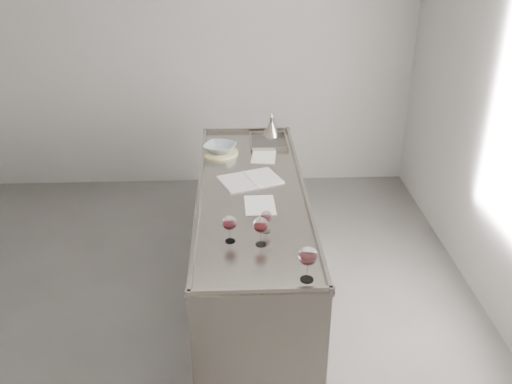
{
  "coord_description": "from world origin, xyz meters",
  "views": [
    {
      "loc": [
        0.37,
        -3.28,
        2.71
      ],
      "look_at": [
        0.52,
        0.12,
        1.02
      ],
      "focal_mm": 40.0,
      "sensor_mm": 36.0,
      "label": 1
    }
  ],
  "objects_px": {
    "wine_glass_right": "(308,257)",
    "wine_funnel": "(272,129)",
    "wine_glass_middle": "(261,226)",
    "wine_glass_small": "(266,217)",
    "ceramic_bowl": "(220,148)",
    "notebook": "(250,180)",
    "counter": "(252,248)",
    "wine_glass_left": "(230,223)"
  },
  "relations": [
    {
      "from": "wine_funnel",
      "to": "ceramic_bowl",
      "type": "bearing_deg",
      "value": -138.5
    },
    {
      "from": "wine_glass_small",
      "to": "ceramic_bowl",
      "type": "bearing_deg",
      "value": 103.32
    },
    {
      "from": "wine_glass_small",
      "to": "wine_funnel",
      "type": "height_order",
      "value": "wine_funnel"
    },
    {
      "from": "wine_glass_left",
      "to": "wine_funnel",
      "type": "xyz_separation_m",
      "value": [
        0.36,
        1.75,
        -0.06
      ]
    },
    {
      "from": "notebook",
      "to": "wine_funnel",
      "type": "bearing_deg",
      "value": 55.86
    },
    {
      "from": "wine_glass_small",
      "to": "wine_funnel",
      "type": "xyz_separation_m",
      "value": [
        0.15,
        1.64,
        -0.03
      ]
    },
    {
      "from": "wine_glass_middle",
      "to": "ceramic_bowl",
      "type": "bearing_deg",
      "value": 100.38
    },
    {
      "from": "wine_glass_right",
      "to": "wine_glass_small",
      "type": "bearing_deg",
      "value": 109.92
    },
    {
      "from": "wine_funnel",
      "to": "counter",
      "type": "bearing_deg",
      "value": -101.11
    },
    {
      "from": "counter",
      "to": "wine_funnel",
      "type": "height_order",
      "value": "wine_funnel"
    },
    {
      "from": "wine_glass_small",
      "to": "ceramic_bowl",
      "type": "height_order",
      "value": "wine_glass_small"
    },
    {
      "from": "wine_glass_middle",
      "to": "ceramic_bowl",
      "type": "xyz_separation_m",
      "value": [
        -0.26,
        1.4,
        -0.08
      ]
    },
    {
      "from": "wine_glass_right",
      "to": "ceramic_bowl",
      "type": "relative_size",
      "value": 0.82
    },
    {
      "from": "counter",
      "to": "wine_glass_middle",
      "type": "height_order",
      "value": "wine_glass_middle"
    },
    {
      "from": "counter",
      "to": "notebook",
      "type": "relative_size",
      "value": 4.91
    },
    {
      "from": "wine_glass_right",
      "to": "counter",
      "type": "bearing_deg",
      "value": 103.22
    },
    {
      "from": "counter",
      "to": "ceramic_bowl",
      "type": "xyz_separation_m",
      "value": [
        -0.23,
        0.69,
        0.52
      ]
    },
    {
      "from": "wine_glass_middle",
      "to": "wine_glass_small",
      "type": "bearing_deg",
      "value": 75.53
    },
    {
      "from": "wine_glass_middle",
      "to": "notebook",
      "type": "distance_m",
      "value": 0.9
    },
    {
      "from": "wine_glass_right",
      "to": "notebook",
      "type": "xyz_separation_m",
      "value": [
        -0.26,
        1.25,
        -0.14
      ]
    },
    {
      "from": "ceramic_bowl",
      "to": "wine_funnel",
      "type": "bearing_deg",
      "value": 41.5
    },
    {
      "from": "counter",
      "to": "ceramic_bowl",
      "type": "relative_size",
      "value": 9.74
    },
    {
      "from": "counter",
      "to": "wine_glass_left",
      "type": "relative_size",
      "value": 14.09
    },
    {
      "from": "wine_glass_small",
      "to": "wine_funnel",
      "type": "relative_size",
      "value": 0.65
    },
    {
      "from": "wine_glass_small",
      "to": "ceramic_bowl",
      "type": "distance_m",
      "value": 1.29
    },
    {
      "from": "wine_glass_middle",
      "to": "wine_glass_right",
      "type": "distance_m",
      "value": 0.43
    },
    {
      "from": "counter",
      "to": "wine_glass_middle",
      "type": "relative_size",
      "value": 13.43
    },
    {
      "from": "notebook",
      "to": "wine_glass_right",
      "type": "bearing_deg",
      "value": -99.04
    },
    {
      "from": "wine_glass_middle",
      "to": "wine_funnel",
      "type": "distance_m",
      "value": 1.81
    },
    {
      "from": "wine_glass_middle",
      "to": "wine_funnel",
      "type": "height_order",
      "value": "wine_funnel"
    },
    {
      "from": "wine_glass_right",
      "to": "wine_funnel",
      "type": "relative_size",
      "value": 0.96
    },
    {
      "from": "wine_glass_left",
      "to": "wine_glass_small",
      "type": "xyz_separation_m",
      "value": [
        0.22,
        0.11,
        -0.02
      ]
    },
    {
      "from": "wine_glass_right",
      "to": "wine_glass_small",
      "type": "xyz_separation_m",
      "value": [
        -0.19,
        0.52,
        -0.05
      ]
    },
    {
      "from": "wine_glass_middle",
      "to": "wine_glass_small",
      "type": "height_order",
      "value": "wine_glass_middle"
    },
    {
      "from": "ceramic_bowl",
      "to": "wine_glass_small",
      "type": "bearing_deg",
      "value": -76.68
    },
    {
      "from": "wine_glass_middle",
      "to": "counter",
      "type": "bearing_deg",
      "value": 92.19
    },
    {
      "from": "wine_glass_middle",
      "to": "notebook",
      "type": "height_order",
      "value": "wine_glass_middle"
    },
    {
      "from": "wine_glass_middle",
      "to": "wine_glass_small",
      "type": "xyz_separation_m",
      "value": [
        0.04,
        0.15,
        -0.03
      ]
    },
    {
      "from": "ceramic_bowl",
      "to": "notebook",
      "type": "bearing_deg",
      "value": -66.41
    },
    {
      "from": "counter",
      "to": "ceramic_bowl",
      "type": "distance_m",
      "value": 0.89
    },
    {
      "from": "wine_glass_middle",
      "to": "wine_glass_right",
      "type": "relative_size",
      "value": 0.88
    },
    {
      "from": "wine_glass_middle",
      "to": "wine_glass_right",
      "type": "bearing_deg",
      "value": -58.16
    }
  ]
}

